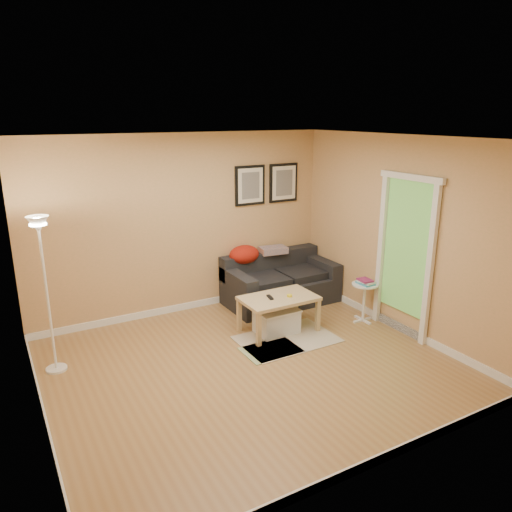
% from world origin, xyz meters
% --- Properties ---
extents(floor, '(4.50, 4.50, 0.00)m').
position_xyz_m(floor, '(0.00, 0.00, 0.00)').
color(floor, '#9C7443').
rests_on(floor, ground).
extents(ceiling, '(4.50, 4.50, 0.00)m').
position_xyz_m(ceiling, '(0.00, 0.00, 2.60)').
color(ceiling, white).
rests_on(ceiling, wall_back).
extents(wall_back, '(4.50, 0.00, 4.50)m').
position_xyz_m(wall_back, '(0.00, 2.00, 1.30)').
color(wall_back, tan).
rests_on(wall_back, ground).
extents(wall_front, '(4.50, 0.00, 4.50)m').
position_xyz_m(wall_front, '(0.00, -2.00, 1.30)').
color(wall_front, tan).
rests_on(wall_front, ground).
extents(wall_left, '(0.00, 4.00, 4.00)m').
position_xyz_m(wall_left, '(-2.25, 0.00, 1.30)').
color(wall_left, tan).
rests_on(wall_left, ground).
extents(wall_right, '(0.00, 4.00, 4.00)m').
position_xyz_m(wall_right, '(2.25, 0.00, 1.30)').
color(wall_right, tan).
rests_on(wall_right, ground).
extents(baseboard_back, '(4.50, 0.02, 0.10)m').
position_xyz_m(baseboard_back, '(0.00, 1.99, 0.05)').
color(baseboard_back, white).
rests_on(baseboard_back, ground).
extents(baseboard_front, '(4.50, 0.02, 0.10)m').
position_xyz_m(baseboard_front, '(0.00, -1.99, 0.05)').
color(baseboard_front, white).
rests_on(baseboard_front, ground).
extents(baseboard_left, '(0.02, 4.00, 0.10)m').
position_xyz_m(baseboard_left, '(-2.24, 0.00, 0.05)').
color(baseboard_left, white).
rests_on(baseboard_left, ground).
extents(baseboard_right, '(0.02, 4.00, 0.10)m').
position_xyz_m(baseboard_right, '(2.24, 0.00, 0.05)').
color(baseboard_right, white).
rests_on(baseboard_right, ground).
extents(sofa, '(1.70, 0.90, 0.75)m').
position_xyz_m(sofa, '(1.38, 1.53, 0.38)').
color(sofa, black).
rests_on(sofa, ground).
extents(red_throw, '(0.48, 0.36, 0.28)m').
position_xyz_m(red_throw, '(0.90, 1.84, 0.77)').
color(red_throw, '#B62610').
rests_on(red_throw, sofa).
extents(plaid_throw, '(0.45, 0.32, 0.10)m').
position_xyz_m(plaid_throw, '(1.40, 1.81, 0.78)').
color(plaid_throw, tan).
rests_on(plaid_throw, sofa).
extents(framed_print_left, '(0.50, 0.04, 0.60)m').
position_xyz_m(framed_print_left, '(1.08, 1.98, 1.80)').
color(framed_print_left, black).
rests_on(framed_print_left, wall_back).
extents(framed_print_right, '(0.50, 0.04, 0.60)m').
position_xyz_m(framed_print_right, '(1.68, 1.98, 1.80)').
color(framed_print_right, black).
rests_on(framed_print_right, wall_back).
extents(area_rug, '(1.25, 0.85, 0.01)m').
position_xyz_m(area_rug, '(0.75, 0.38, 0.01)').
color(area_rug, '#BDAC96').
rests_on(area_rug, ground).
extents(green_runner, '(0.70, 0.50, 0.01)m').
position_xyz_m(green_runner, '(0.41, 0.22, 0.01)').
color(green_runner, '#668C4C').
rests_on(green_runner, ground).
extents(coffee_table, '(1.13, 0.88, 0.50)m').
position_xyz_m(coffee_table, '(0.79, 0.65, 0.25)').
color(coffee_table, tan).
rests_on(coffee_table, ground).
extents(remote_control, '(0.08, 0.17, 0.02)m').
position_xyz_m(remote_control, '(0.66, 0.68, 0.51)').
color(remote_control, black).
rests_on(remote_control, coffee_table).
extents(tape_roll, '(0.07, 0.07, 0.03)m').
position_xyz_m(tape_roll, '(0.91, 0.59, 0.51)').
color(tape_roll, yellow).
rests_on(tape_roll, coffee_table).
extents(storage_bin, '(0.56, 0.41, 0.34)m').
position_xyz_m(storage_bin, '(0.74, 0.62, 0.17)').
color(storage_bin, white).
rests_on(storage_bin, ground).
extents(side_table, '(0.37, 0.37, 0.56)m').
position_xyz_m(side_table, '(2.02, 0.35, 0.28)').
color(side_table, white).
rests_on(side_table, ground).
extents(book_stack, '(0.21, 0.26, 0.07)m').
position_xyz_m(book_stack, '(2.02, 0.34, 0.60)').
color(book_stack, teal).
rests_on(book_stack, side_table).
extents(floor_lamp, '(0.24, 0.24, 1.82)m').
position_xyz_m(floor_lamp, '(-2.00, 1.03, 0.86)').
color(floor_lamp, white).
rests_on(floor_lamp, ground).
extents(doorway, '(0.12, 1.01, 2.13)m').
position_xyz_m(doorway, '(2.20, -0.15, 1.02)').
color(doorway, white).
rests_on(doorway, ground).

